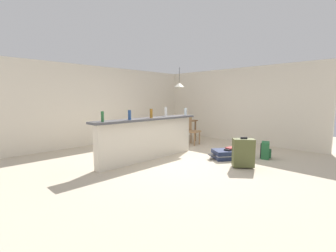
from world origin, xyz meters
The scene contains 17 objects.
ground_plane centered at (0.00, 0.00, -0.03)m, with size 13.00×13.00×0.05m, color beige.
wall_back centered at (0.00, 3.05, 1.25)m, with size 6.60×0.10×2.50m, color silver.
wall_right centered at (3.05, 0.30, 1.25)m, with size 0.10×6.00×2.50m, color silver.
partition_half_wall centered at (-0.69, 0.38, 0.48)m, with size 2.80×0.20×0.97m, color silver.
bar_countertop centered at (-0.69, 0.38, 0.99)m, with size 2.96×0.40×0.05m, color #4C4C51.
bottle_green centered at (-1.94, 0.32, 1.13)m, with size 0.06×0.06×0.21m, color #2D6B38.
bottle_blue centered at (-1.29, 0.31, 1.12)m, with size 0.07×0.07×0.21m, color #284C89.
bottle_amber centered at (-0.65, 0.32, 1.13)m, with size 0.07×0.07×0.22m, color #9E661E.
bottle_white centered at (-0.03, 0.45, 1.14)m, with size 0.07×0.07×0.24m, color silver.
bottle_clear centered at (0.58, 0.29, 1.12)m, with size 0.08×0.08×0.21m, color silver.
dining_table centered at (1.53, 1.42, 0.65)m, with size 1.10×0.80×0.74m.
dining_chair_near_partition centered at (1.48, 0.84, 0.52)m, with size 0.45×0.45×0.93m.
pendant_lamp centered at (1.53, 1.39, 1.93)m, with size 0.34×0.34×0.69m.
suitcase_flat_navy centered at (0.73, -0.96, 0.11)m, with size 0.87×0.80×0.22m.
backpack_green centered at (1.40, -1.62, 0.20)m, with size 0.33×0.31×0.42m.
suitcase_upright_olive centered at (0.30, -1.59, 0.33)m, with size 0.47×0.49×0.67m.
book_stack centered at (0.74, -1.00, 0.25)m, with size 0.30×0.20×0.06m.
Camera 1 is at (-4.30, -3.88, 1.50)m, focal length 24.85 mm.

